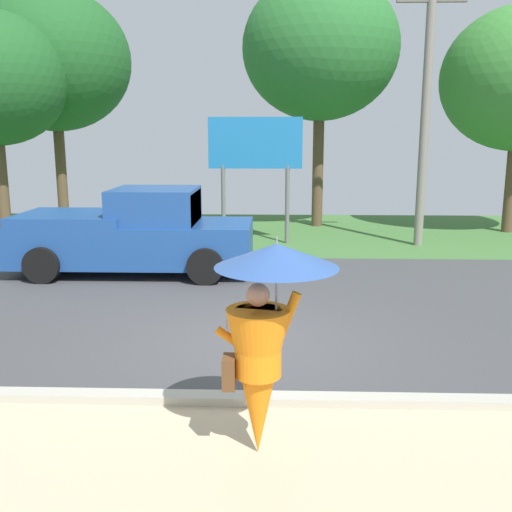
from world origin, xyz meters
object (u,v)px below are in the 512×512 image
at_px(monk_pedestrian, 263,339).
at_px(tree_center_back, 320,49).
at_px(pickup_truck, 135,234).
at_px(utility_pole, 426,109).
at_px(roadside_billboard, 255,152).
at_px(tree_right_far, 54,61).

height_order(monk_pedestrian, tree_center_back, tree_center_back).
bearing_deg(pickup_truck, utility_pole, 33.47).
xyz_separation_m(utility_pole, tree_center_back, (-2.58, 3.44, 2.02)).
xyz_separation_m(pickup_truck, utility_pole, (7.09, 3.50, 2.82)).
relative_size(utility_pole, tree_center_back, 0.88).
bearing_deg(roadside_billboard, tree_right_far, 150.82).
bearing_deg(tree_center_back, roadside_billboard, -121.24).
height_order(utility_pole, roadside_billboard, utility_pole).
bearing_deg(monk_pedestrian, tree_center_back, 97.61).
xyz_separation_m(roadside_billboard, tree_right_far, (-6.90, 3.85, 2.89)).
relative_size(roadside_billboard, tree_right_far, 0.45).
xyz_separation_m(roadside_billboard, tree_center_back, (1.97, 3.25, 3.16)).
height_order(utility_pole, tree_right_far, tree_right_far).
xyz_separation_m(tree_center_back, tree_right_far, (-8.87, 0.61, -0.27)).
relative_size(monk_pedestrian, roadside_billboard, 0.61).
distance_m(monk_pedestrian, pickup_truck, 8.03).
bearing_deg(tree_right_far, utility_pole, -19.44).
height_order(roadside_billboard, tree_center_back, tree_center_back).
bearing_deg(tree_center_back, pickup_truck, -123.00).
bearing_deg(tree_center_back, utility_pole, -53.06).
distance_m(utility_pole, tree_center_back, 4.75).
relative_size(monk_pedestrian, pickup_truck, 0.41).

